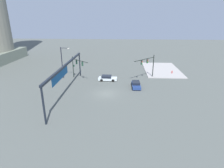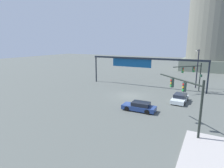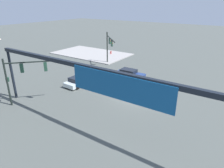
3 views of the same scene
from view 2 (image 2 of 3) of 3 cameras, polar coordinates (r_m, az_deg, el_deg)
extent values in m
plane|color=#525752|center=(32.02, 5.25, -3.55)|extent=(185.32, 185.32, 0.00)
cylinder|color=black|center=(37.99, 24.94, 1.87)|extent=(0.19, 0.19, 5.18)
cylinder|color=black|center=(35.67, 21.77, 4.92)|extent=(4.18, 4.50, 0.14)
cube|color=#244837|center=(36.64, 23.30, 4.03)|extent=(0.41, 0.41, 0.95)
cylinder|color=red|center=(36.49, 23.51, 4.45)|extent=(0.18, 0.19, 0.20)
cylinder|color=orange|center=(36.53, 23.47, 3.99)|extent=(0.18, 0.19, 0.20)
cylinder|color=green|center=(36.57, 23.43, 3.52)|extent=(0.18, 0.19, 0.20)
cube|color=#244837|center=(35.10, 20.46, 3.94)|extent=(0.41, 0.41, 0.95)
cylinder|color=red|center=(34.94, 20.66, 4.38)|extent=(0.18, 0.19, 0.20)
cylinder|color=orange|center=(34.98, 20.62, 3.89)|extent=(0.18, 0.19, 0.20)
cylinder|color=green|center=(35.02, 20.59, 3.40)|extent=(0.18, 0.19, 0.20)
cube|color=#244837|center=(37.78, 25.23, 2.24)|extent=(0.38, 0.38, 0.44)
cylinder|color=black|center=(18.85, 25.16, -7.29)|extent=(0.21, 0.21, 5.57)
cylinder|color=black|center=(20.89, 19.38, 1.34)|extent=(5.03, 5.05, 0.16)
cube|color=#273E36|center=(20.23, 20.93, -0.87)|extent=(0.41, 0.41, 0.95)
cylinder|color=red|center=(20.07, 20.63, -0.09)|extent=(0.18, 0.18, 0.20)
cylinder|color=orange|center=(20.13, 20.57, -0.92)|extent=(0.18, 0.18, 0.20)
cylinder|color=green|center=(20.20, 20.50, -1.75)|extent=(0.18, 0.18, 0.20)
cube|color=#273E36|center=(21.85, 17.64, 0.30)|extent=(0.41, 0.41, 0.95)
cylinder|color=red|center=(21.70, 17.34, 1.03)|extent=(0.18, 0.18, 0.20)
cylinder|color=orange|center=(21.76, 17.29, 0.26)|extent=(0.18, 0.18, 0.20)
cylinder|color=green|center=(21.82, 17.24, -0.51)|extent=(0.18, 0.18, 0.20)
cylinder|color=black|center=(40.25, 24.25, 4.12)|extent=(0.20, 0.20, 7.49)
cylinder|color=black|center=(39.05, 24.42, 9.21)|extent=(0.40, 1.86, 0.12)
ellipsoid|color=silver|center=(38.14, 24.09, 9.04)|extent=(0.39, 0.64, 0.20)
cylinder|color=black|center=(43.26, -4.80, 4.35)|extent=(0.28, 0.28, 5.52)
cylinder|color=black|center=(36.56, 26.91, 1.58)|extent=(0.28, 0.28, 5.52)
cube|color=black|center=(38.05, 9.87, 7.56)|extent=(23.19, 0.35, 0.35)
cube|color=#124E89|center=(39.33, 5.83, 6.52)|extent=(8.40, 0.08, 1.90)
cube|color=silver|center=(30.23, 19.67, -4.35)|extent=(2.07, 4.42, 0.55)
cube|color=black|center=(30.34, 19.83, -3.27)|extent=(1.75, 2.32, 0.50)
cylinder|color=black|center=(28.85, 20.87, -5.47)|extent=(0.25, 0.65, 0.64)
cylinder|color=black|center=(29.15, 17.44, -5.03)|extent=(0.25, 0.65, 0.64)
cylinder|color=black|center=(31.41, 21.70, -4.11)|extent=(0.25, 0.65, 0.64)
cylinder|color=black|center=(31.69, 18.55, -3.73)|extent=(0.25, 0.65, 0.64)
cube|color=navy|center=(25.22, 8.06, -7.02)|extent=(4.37, 1.82, 0.55)
cube|color=black|center=(24.98, 8.66, -5.96)|extent=(2.29, 1.57, 0.50)
cylinder|color=black|center=(24.98, 4.50, -7.40)|extent=(0.64, 0.23, 0.64)
cylinder|color=black|center=(26.40, 5.84, -6.33)|extent=(0.64, 0.23, 0.64)
cylinder|color=black|center=(24.16, 10.47, -8.27)|extent=(0.64, 0.23, 0.64)
cylinder|color=black|center=(25.63, 11.51, -7.10)|extent=(0.64, 0.23, 0.64)
camera|label=1|loc=(52.32, -34.03, 16.37)|focal=29.91mm
camera|label=3|loc=(52.37, 3.24, 14.14)|focal=32.68mm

